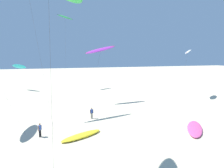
{
  "coord_description": "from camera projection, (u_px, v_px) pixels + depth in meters",
  "views": [
    {
      "loc": [
        -5.67,
        -2.22,
        9.06
      ],
      "look_at": [
        0.58,
        16.52,
        6.32
      ],
      "focal_mm": 32.88,
      "sensor_mm": 36.0,
      "label": 1
    }
  ],
  "objects": [
    {
      "name": "person_foreground_walker",
      "position": [
        92.0,
        113.0,
        29.65
      ],
      "size": [
        0.51,
        0.21,
        1.61
      ],
      "color": "slate",
      "rests_on": "ground"
    },
    {
      "name": "grounded_kite_2",
      "position": [
        195.0,
        128.0,
        25.27
      ],
      "size": [
        5.25,
        5.94,
        0.33
      ],
      "color": "#EA5193",
      "rests_on": "ground"
    },
    {
      "name": "person_near_left",
      "position": [
        40.0,
        129.0,
        22.91
      ],
      "size": [
        0.39,
        0.38,
        1.6
      ],
      "color": "black",
      "rests_on": "ground"
    },
    {
      "name": "flying_kite_5",
      "position": [
        65.0,
        17.0,
        55.62
      ],
      "size": [
        4.68,
        6.02,
        20.3
      ],
      "color": "green",
      "rests_on": "ground"
    },
    {
      "name": "flying_kite_6",
      "position": [
        19.0,
        66.0,
        53.38
      ],
      "size": [
        4.92,
        11.66,
        7.0
      ],
      "color": "#19B2B7",
      "rests_on": "ground"
    },
    {
      "name": "flying_kite_1",
      "position": [
        101.0,
        50.0,
        39.45
      ],
      "size": [
        6.44,
        6.15,
        11.3
      ],
      "color": "purple",
      "rests_on": "ground"
    },
    {
      "name": "grounded_kite_1",
      "position": [
        82.0,
        135.0,
        22.98
      ],
      "size": [
        5.27,
        3.45,
        0.35
      ],
      "color": "yellow",
      "rests_on": "ground"
    },
    {
      "name": "flying_kite_4",
      "position": [
        188.0,
        52.0,
        44.63
      ],
      "size": [
        6.16,
        4.58,
        10.71
      ],
      "color": "white",
      "rests_on": "ground"
    }
  ]
}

